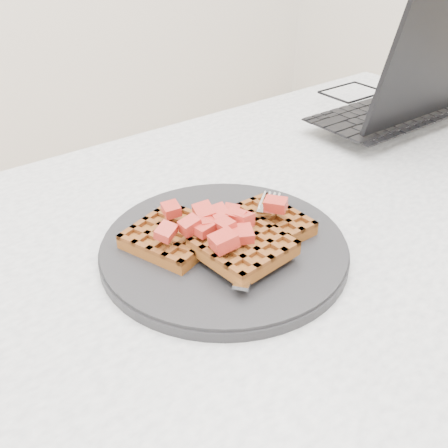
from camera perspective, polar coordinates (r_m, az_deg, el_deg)
name	(u,v)px	position (r m, az deg, el deg)	size (l,w,h in m)	color
table	(308,293)	(0.71, 9.58, -7.76)	(1.20, 0.80, 0.75)	silver
plate	(224,247)	(0.58, 0.00, -2.65)	(0.29, 0.29, 0.02)	black
waffles	(226,235)	(0.57, 0.25, -1.24)	(0.20, 0.18, 0.03)	brown
strawberry_pile	(224,213)	(0.56, 0.00, 1.21)	(0.15, 0.15, 0.02)	maroon
fork	(260,238)	(0.57, 4.14, -1.65)	(0.02, 0.18, 0.02)	silver
laptop	(390,98)	(1.01, 18.43, 13.50)	(0.38, 0.28, 0.25)	black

